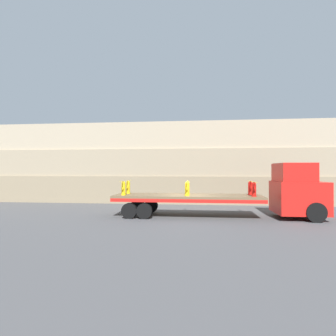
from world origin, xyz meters
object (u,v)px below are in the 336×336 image
Objects in this scene: flatbed_trailer at (176,199)px; fire_hydrant_yellow_near_1 at (187,189)px; fire_hydrant_yellow_near_0 at (124,188)px; fire_hydrant_yellow_far_0 at (128,187)px; fire_hydrant_yellow_far_1 at (188,188)px; fire_hydrant_red_near_2 at (254,189)px; fire_hydrant_red_far_2 at (250,188)px; truck_cab at (299,191)px.

flatbed_trailer is 10.74× the size of fire_hydrant_yellow_near_1.
fire_hydrant_yellow_near_0 and fire_hydrant_yellow_far_0 have the same top height.
fire_hydrant_yellow_near_1 is 1.00× the size of fire_hydrant_yellow_far_1.
fire_hydrant_red_near_2 is 1.00× the size of fire_hydrant_red_far_2.
fire_hydrant_yellow_far_0 is 3.84m from fire_hydrant_yellow_far_1.
fire_hydrant_red_near_2 is (4.52, -0.53, 0.66)m from flatbed_trailer.
fire_hydrant_red_far_2 reaches higher than flatbed_trailer.
fire_hydrant_yellow_far_1 is at bearing 0.00° from fire_hydrant_yellow_far_0.
truck_cab is 6.53m from fire_hydrant_yellow_far_1.
fire_hydrant_yellow_far_1 and fire_hydrant_red_far_2 have the same top height.
flatbed_trailer is (-7.19, 0.00, -0.54)m from truck_cab.
fire_hydrant_red_near_2 is at bearing 0.00° from fire_hydrant_yellow_near_0.
truck_cab is 3.89× the size of fire_hydrant_yellow_near_1.
fire_hydrant_yellow_near_0 is at bearing -170.43° from flatbed_trailer.
fire_hydrant_yellow_far_1 is at bearing 175.33° from truck_cab.
fire_hydrant_yellow_near_0 is 1.00× the size of fire_hydrant_yellow_far_0.
fire_hydrant_yellow_far_0 is at bearing 164.51° from fire_hydrant_yellow_near_1.
flatbed_trailer is at bearing 180.00° from truck_cab.
fire_hydrant_yellow_far_1 is (3.84, 0.00, 0.00)m from fire_hydrant_yellow_far_0.
truck_cab is at bearing 0.00° from flatbed_trailer.
fire_hydrant_yellow_near_0 is at bearing -164.51° from fire_hydrant_yellow_far_1.
fire_hydrant_yellow_near_1 is at bearing -37.83° from flatbed_trailer.
flatbed_trailer is 1.09m from fire_hydrant_yellow_near_1.
fire_hydrant_red_far_2 is at bearing 15.49° from fire_hydrant_yellow_near_1.
fire_hydrant_yellow_far_0 is 1.00× the size of fire_hydrant_red_far_2.
truck_cab is at bearing 4.67° from fire_hydrant_yellow_near_1.
fire_hydrant_yellow_far_0 is (0.00, 1.06, 0.00)m from fire_hydrant_yellow_near_0.
flatbed_trailer is 10.74× the size of fire_hydrant_red_far_2.
truck_cab reaches higher than fire_hydrant_red_far_2.
truck_cab is at bearing 11.26° from fire_hydrant_red_near_2.
fire_hydrant_red_near_2 is (7.67, -1.06, 0.00)m from fire_hydrant_yellow_far_0.
fire_hydrant_yellow_far_1 and fire_hydrant_red_near_2 have the same top height.
truck_cab is 3.89× the size of fire_hydrant_yellow_near_0.
fire_hydrant_yellow_near_0 is at bearing -172.11° from fire_hydrant_red_far_2.
fire_hydrant_red_far_2 is (0.00, 1.06, 0.00)m from fire_hydrant_red_near_2.
fire_hydrant_yellow_near_1 is 3.98m from fire_hydrant_red_far_2.
flatbed_trailer is at bearing 142.17° from fire_hydrant_yellow_near_1.
fire_hydrant_yellow_far_0 is at bearing 180.00° from fire_hydrant_yellow_far_1.
flatbed_trailer is at bearing -142.17° from fire_hydrant_yellow_far_1.
fire_hydrant_red_far_2 is (-2.67, 0.53, 0.12)m from truck_cab.
fire_hydrant_yellow_near_1 is 1.06m from fire_hydrant_yellow_far_1.
fire_hydrant_yellow_far_1 is (-6.50, 0.53, 0.12)m from truck_cab.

